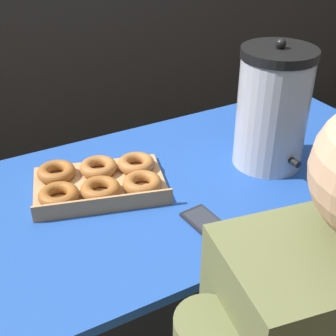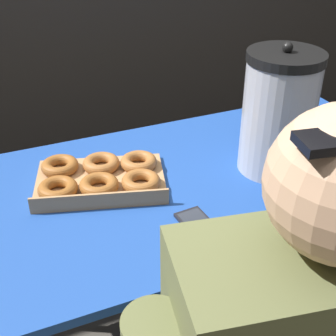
# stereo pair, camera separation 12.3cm
# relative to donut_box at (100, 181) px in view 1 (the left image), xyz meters

# --- Properties ---
(ground_plane) EXTENTS (12.00, 12.00, 0.00)m
(ground_plane) POSITION_rel_donut_box_xyz_m (0.27, -0.09, -0.73)
(ground_plane) COLOR #4C473F
(folding_table) EXTENTS (1.58, 0.80, 0.71)m
(folding_table) POSITION_rel_donut_box_xyz_m (0.27, -0.09, -0.06)
(folding_table) COLOR #1E479E
(folding_table) RESTS_ON ground
(donut_box) EXTENTS (0.45, 0.37, 0.05)m
(donut_box) POSITION_rel_donut_box_xyz_m (0.00, 0.00, 0.00)
(donut_box) COLOR tan
(donut_box) RESTS_ON folding_table
(coffee_urn) EXTENTS (0.23, 0.26, 0.41)m
(coffee_urn) POSITION_rel_donut_box_xyz_m (0.54, -0.12, 0.17)
(coffee_urn) COLOR #B7B7BC
(coffee_urn) RESTS_ON folding_table
(cell_phone) EXTENTS (0.09, 0.16, 0.01)m
(cell_phone) POSITION_rel_donut_box_xyz_m (0.19, -0.31, -0.02)
(cell_phone) COLOR black
(cell_phone) RESTS_ON folding_table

